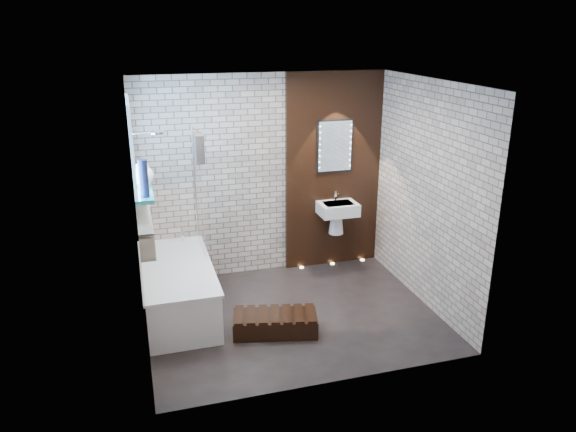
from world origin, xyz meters
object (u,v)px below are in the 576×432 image
object	(u,v)px
bath_screen	(199,192)
led_mirror	(335,146)
walnut_step	(275,324)
bathtub	(178,288)
washbasin	(337,213)

from	to	relation	value
bath_screen	led_mirror	bearing A→B (deg)	10.66
led_mirror	walnut_step	world-z (taller)	led_mirror
led_mirror	walnut_step	size ratio (longest dim) A/B	0.78
walnut_step	led_mirror	bearing A→B (deg)	51.35
bathtub	washbasin	xyz separation A→B (m)	(2.17, 0.62, 0.50)
bathtub	washbasin	bearing A→B (deg)	16.01
bathtub	walnut_step	size ratio (longest dim) A/B	1.95
bath_screen	washbasin	distance (m)	1.89
bathtub	walnut_step	bearing A→B (deg)	-38.32
bath_screen	walnut_step	xyz separation A→B (m)	(0.59, -1.19, -1.18)
bathtub	led_mirror	distance (m)	2.68
washbasin	walnut_step	xyz separation A→B (m)	(-1.23, -1.37, -0.69)
bath_screen	washbasin	xyz separation A→B (m)	(1.82, 0.18, -0.49)
bath_screen	walnut_step	world-z (taller)	bath_screen
bathtub	washbasin	size ratio (longest dim) A/B	3.00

